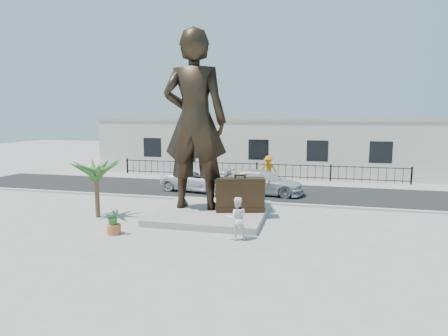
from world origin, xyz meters
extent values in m
plane|color=#9E9991|center=(0.00, 0.00, 0.00)|extent=(100.00, 100.00, 0.00)
cube|color=black|center=(0.00, 8.00, 0.01)|extent=(40.00, 7.00, 0.01)
cube|color=#A5A399|center=(0.00, 4.50, 0.06)|extent=(40.00, 0.25, 0.12)
cube|color=#9E9991|center=(0.00, 12.00, 0.01)|extent=(40.00, 2.50, 0.02)
cube|color=gray|center=(-0.50, 1.50, 0.15)|extent=(5.20, 5.20, 0.30)
cube|color=black|center=(0.00, 12.80, 0.60)|extent=(22.00, 0.10, 1.20)
cube|color=silver|center=(0.00, 17.00, 2.20)|extent=(28.00, 7.00, 4.40)
imported|color=black|center=(-1.40, 1.75, 4.58)|extent=(3.22, 2.21, 8.55)
cube|color=black|center=(0.89, 1.57, 1.11)|extent=(2.41, 1.25, 1.62)
imported|color=white|center=(1.40, -1.64, 0.85)|extent=(0.99, 0.88, 1.70)
imported|color=silver|center=(-2.82, 7.26, 0.72)|extent=(5.43, 3.19, 1.42)
imported|color=#B3B4B8|center=(1.23, 7.25, 0.74)|extent=(5.26, 2.69, 1.46)
imported|color=orange|center=(1.02, 11.69, 0.97)|extent=(1.23, 0.71, 1.91)
cylinder|color=#B4602F|center=(-3.65, -2.19, 0.20)|extent=(0.56, 0.56, 0.40)
imported|color=#286C23|center=(-3.65, -2.19, 0.75)|extent=(0.76, 0.71, 0.69)
camera|label=1|loc=(4.27, -15.60, 4.82)|focal=30.00mm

